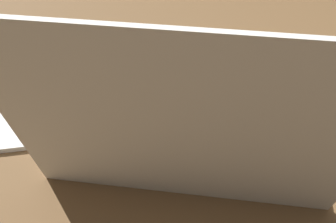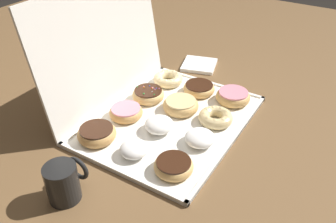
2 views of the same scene
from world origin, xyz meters
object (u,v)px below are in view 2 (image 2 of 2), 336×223
at_px(chocolate_frosted_donut_0, 174,166).
at_px(coffee_mug, 63,181).
at_px(chocolate_frosted_donut_8, 97,133).
at_px(powdered_filled_donut_1, 200,138).
at_px(donut_box, 171,120).
at_px(powdered_filled_donut_5, 159,125).
at_px(sprinkle_donut_10, 148,94).
at_px(chocolate_frosted_donut_7, 198,88).
at_px(cruller_donut_11, 168,79).
at_px(powdered_filled_donut_4, 134,149).
at_px(glazed_ring_donut_6, 181,105).
at_px(napkin_stack, 199,65).
at_px(pink_frosted_donut_3, 233,96).
at_px(cruller_donut_2, 216,117).
at_px(pink_frosted_donut_9, 126,112).

height_order(chocolate_frosted_donut_0, coffee_mug, coffee_mug).
bearing_deg(chocolate_frosted_donut_8, powdered_filled_donut_1, -62.46).
bearing_deg(chocolate_frosted_donut_8, donut_box, -33.83).
height_order(chocolate_frosted_donut_8, coffee_mug, coffee_mug).
distance_m(powdered_filled_donut_5, sprinkle_donut_10, 0.19).
xyz_separation_m(chocolate_frosted_donut_7, cruller_donut_11, (0.00, 0.13, 0.00)).
relative_size(powdered_filled_donut_4, glazed_ring_donut_6, 0.68).
bearing_deg(powdered_filled_donut_5, glazed_ring_donut_6, -0.76).
xyz_separation_m(sprinkle_donut_10, napkin_stack, (0.34, -0.03, -0.02)).
bearing_deg(chocolate_frosted_donut_0, glazed_ring_donut_6, 25.64).
xyz_separation_m(pink_frosted_donut_3, coffee_mug, (-0.62, 0.19, 0.02)).
relative_size(cruller_donut_2, powdered_filled_donut_4, 1.34).
bearing_deg(cruller_donut_2, glazed_ring_donut_6, 89.34).
distance_m(cruller_donut_11, coffee_mug, 0.62).
bearing_deg(chocolate_frosted_donut_7, chocolate_frosted_donut_0, -161.42).
xyz_separation_m(cruller_donut_2, glazed_ring_donut_6, (0.00, 0.13, 0.00)).
bearing_deg(chocolate_frosted_donut_0, coffee_mug, 138.44).
relative_size(powdered_filled_donut_1, pink_frosted_donut_9, 0.81).
xyz_separation_m(pink_frosted_donut_3, chocolate_frosted_donut_7, (-0.01, 0.13, -0.00)).
distance_m(donut_box, glazed_ring_donut_6, 0.07).
bearing_deg(cruller_donut_2, napkin_stack, 34.52).
bearing_deg(powdered_filled_donut_5, powdered_filled_donut_4, 179.91).
height_order(coffee_mug, napkin_stack, coffee_mug).
height_order(pink_frosted_donut_3, cruller_donut_11, pink_frosted_donut_3).
relative_size(glazed_ring_donut_6, napkin_stack, 0.90).
bearing_deg(pink_frosted_donut_3, coffee_mug, 163.09).
height_order(chocolate_frosted_donut_8, cruller_donut_11, chocolate_frosted_donut_8).
relative_size(chocolate_frosted_donut_0, chocolate_frosted_donut_7, 0.95).
height_order(glazed_ring_donut_6, chocolate_frosted_donut_7, glazed_ring_donut_6).
relative_size(powdered_filled_donut_1, chocolate_frosted_donut_7, 0.79).
bearing_deg(chocolate_frosted_donut_0, napkin_stack, 21.18).
distance_m(donut_box, coffee_mug, 0.42).
xyz_separation_m(powdered_filled_donut_1, powdered_filled_donut_5, (-0.01, 0.14, 0.00)).
relative_size(powdered_filled_donut_5, coffee_mug, 0.88).
distance_m(glazed_ring_donut_6, coffee_mug, 0.49).
height_order(donut_box, cruller_donut_11, cruller_donut_11).
relative_size(chocolate_frosted_donut_0, coffee_mug, 1.07).
bearing_deg(cruller_donut_2, powdered_filled_donut_4, 154.02).
height_order(pink_frosted_donut_3, chocolate_frosted_donut_7, pink_frosted_donut_3).
relative_size(chocolate_frosted_donut_0, powdered_filled_donut_5, 1.21).
bearing_deg(chocolate_frosted_donut_0, powdered_filled_donut_1, -2.94).
relative_size(powdered_filled_donut_1, pink_frosted_donut_3, 0.76).
distance_m(donut_box, chocolate_frosted_donut_7, 0.20).
height_order(cruller_donut_2, powdered_filled_donut_4, powdered_filled_donut_4).
bearing_deg(sprinkle_donut_10, donut_box, -115.45).
height_order(powdered_filled_donut_5, sprinkle_donut_10, powdered_filled_donut_5).
distance_m(chocolate_frosted_donut_0, pink_frosted_donut_3, 0.41).
bearing_deg(cruller_donut_11, chocolate_frosted_donut_0, -146.67).
relative_size(powdered_filled_donut_5, cruller_donut_11, 0.79).
height_order(chocolate_frosted_donut_0, cruller_donut_11, cruller_donut_11).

